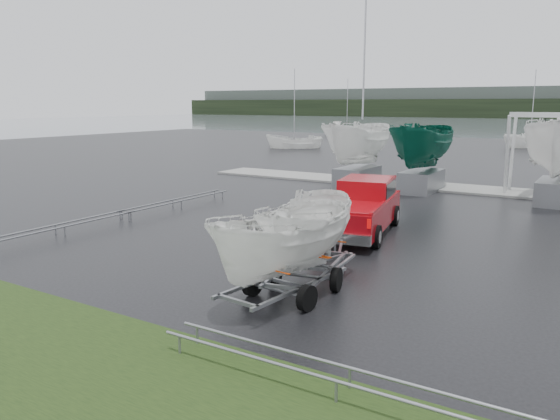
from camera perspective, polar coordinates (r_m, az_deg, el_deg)
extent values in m
plane|color=black|center=(18.85, 7.88, -2.99)|extent=(120.00, 120.00, 0.00)
plane|color=black|center=(10.36, -18.65, -15.54)|extent=(40.00, 40.00, 0.00)
cube|color=#999A94|center=(30.99, 17.68, 2.20)|extent=(30.00, 3.00, 0.12)
cube|color=#A00810|center=(19.46, 8.43, -0.29)|extent=(2.87, 5.74, 0.90)
cube|color=#A00810|center=(20.29, 9.10, 2.19)|extent=(2.12, 2.46, 0.80)
cube|color=black|center=(20.28, 9.11, 2.32)|extent=(2.10, 2.23, 0.52)
cube|color=silver|center=(16.87, 6.31, -2.97)|extent=(1.91, 0.52, 0.33)
cylinder|color=black|center=(21.44, 7.12, -0.23)|extent=(0.42, 0.80, 0.76)
cylinder|color=black|center=(21.10, 11.85, -0.56)|extent=(0.42, 0.80, 0.76)
cylinder|color=black|center=(18.06, 4.36, -2.31)|extent=(0.42, 0.80, 0.76)
cylinder|color=black|center=(17.64, 9.95, -2.77)|extent=(0.42, 0.80, 0.76)
cube|color=gray|center=(14.09, 0.79, -5.84)|extent=(0.74, 3.55, 0.08)
cube|color=gray|center=(13.76, 5.11, -6.29)|extent=(0.74, 3.55, 0.08)
cylinder|color=gray|center=(13.78, 2.66, -6.89)|extent=(1.59, 0.37, 0.08)
cylinder|color=black|center=(14.04, -0.46, -6.54)|extent=(0.29, 0.62, 0.60)
cylinder|color=black|center=(13.56, 5.89, -7.24)|extent=(0.29, 0.62, 0.60)
imported|color=white|center=(13.40, 3.02, 3.87)|extent=(2.10, 2.14, 4.76)
cube|color=#F84907|center=(14.50, 3.93, -3.11)|extent=(1.53, 0.33, 0.03)
cube|color=#F84907|center=(13.03, 1.85, -4.73)|extent=(1.53, 0.33, 0.03)
cube|color=gray|center=(13.15, -1.49, -7.08)|extent=(0.49, 3.59, 0.08)
cube|color=gray|center=(12.51, 2.44, -8.05)|extent=(0.49, 3.59, 0.08)
cylinder|color=gray|center=(12.72, -0.13, -8.43)|extent=(1.60, 0.26, 0.08)
cylinder|color=black|center=(13.21, -2.88, -7.70)|extent=(0.25, 0.62, 0.60)
cylinder|color=black|center=(12.27, 2.84, -9.19)|extent=(0.25, 0.62, 0.60)
imported|color=white|center=(12.27, 0.44, 2.96)|extent=(1.94, 1.98, 4.65)
cube|color=#F84907|center=(13.27, 2.55, -4.43)|extent=(1.54, 0.22, 0.03)
cube|color=#F84907|center=(12.06, -1.91, -6.03)|extent=(1.54, 0.22, 0.03)
cylinder|color=silver|center=(29.45, 22.64, 5.26)|extent=(0.16, 0.58, 3.99)
cylinder|color=silver|center=(31.02, 23.12, 5.48)|extent=(0.16, 0.58, 3.99)
cube|color=silver|center=(29.94, 26.04, 8.92)|extent=(3.30, 0.25, 0.25)
cube|color=gray|center=(30.55, 8.08, 3.44)|extent=(1.60, 3.20, 1.10)
imported|color=white|center=(30.29, 8.29, 10.77)|extent=(2.52, 2.59, 6.70)
cylinder|color=#B2B2B7|center=(30.86, 8.82, 15.86)|extent=(0.10, 0.10, 7.00)
cube|color=gray|center=(29.52, 14.56, 2.93)|extent=(1.60, 3.20, 1.10)
imported|color=#0B503D|center=(29.25, 14.93, 10.38)|extent=(2.47, 2.54, 6.57)
cube|color=gray|center=(28.14, 26.93, 1.70)|extent=(1.60, 3.20, 1.10)
cylinder|color=gray|center=(24.32, -10.28, 0.95)|extent=(0.06, 6.50, 0.06)
cylinder|color=gray|center=(24.65, -11.15, 1.06)|extent=(0.06, 6.50, 0.06)
cylinder|color=gray|center=(20.35, -21.61, -1.62)|extent=(0.06, 6.50, 0.06)
cylinder|color=gray|center=(20.75, -22.44, -1.45)|extent=(0.06, 6.50, 0.06)
cylinder|color=gray|center=(8.83, 5.92, -17.38)|extent=(7.00, 0.06, 0.06)
cylinder|color=gray|center=(9.23, 7.33, -16.07)|extent=(7.00, 0.06, 0.06)
imported|color=white|center=(56.66, 1.49, 6.46)|extent=(3.10, 3.08, 5.87)
cylinder|color=#B2B2B7|center=(56.48, 1.51, 10.51)|extent=(0.08, 0.08, 8.00)
imported|color=white|center=(63.90, 24.61, 5.99)|extent=(3.74, 3.76, 7.08)
cylinder|color=#B2B2B7|center=(63.74, 24.91, 9.57)|extent=(0.08, 0.08, 8.00)
imported|color=white|center=(79.79, 6.98, 7.72)|extent=(3.00, 2.93, 7.19)
cylinder|color=#B2B2B7|center=(79.66, 7.05, 10.59)|extent=(0.08, 0.08, 8.00)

